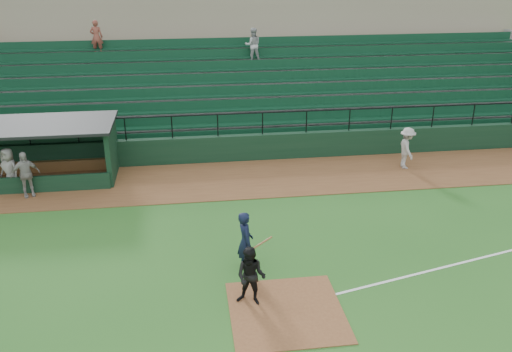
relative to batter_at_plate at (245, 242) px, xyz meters
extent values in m
plane|color=#265C1E|center=(0.83, -1.18, -0.96)|extent=(90.00, 90.00, 0.00)
cube|color=brown|center=(0.83, 6.82, -0.94)|extent=(40.00, 4.00, 0.03)
cube|color=brown|center=(0.83, -2.18, -0.94)|extent=(3.00, 3.00, 0.03)
cube|color=black|center=(0.83, 9.02, -0.36)|extent=(36.00, 0.35, 1.20)
cylinder|color=black|center=(0.83, 9.02, 1.24)|extent=(36.00, 0.06, 0.06)
cube|color=slate|center=(0.83, 13.92, 0.84)|extent=(36.00, 9.00, 3.60)
cube|color=#103C24|center=(0.83, 13.42, 1.29)|extent=(34.56, 8.00, 4.05)
cube|color=gray|center=(0.83, 20.42, 2.24)|extent=(38.00, 3.00, 6.40)
cube|color=slate|center=(0.83, 18.42, 2.74)|extent=(36.00, 2.00, 0.20)
imported|color=#BCBCBC|center=(2.27, 15.72, 3.10)|extent=(0.88, 0.69, 1.82)
imported|color=brown|center=(-6.09, 16.72, 3.54)|extent=(0.66, 0.43, 1.80)
cube|color=black|center=(-8.92, 9.22, 0.19)|extent=(8.50, 0.20, 2.30)
cube|color=black|center=(-4.67, 7.92, 0.19)|extent=(0.20, 2.60, 2.30)
cube|color=olive|center=(-8.92, 8.82, -0.71)|extent=(7.65, 0.40, 0.50)
imported|color=black|center=(0.00, 0.00, 0.00)|extent=(0.53, 0.74, 1.91)
cylinder|color=olive|center=(0.40, -0.20, -0.01)|extent=(0.79, 0.34, 0.35)
imported|color=black|center=(-0.05, -1.68, -0.10)|extent=(1.02, 0.92, 1.70)
imported|color=#A9A39E|center=(7.86, 7.09, -0.02)|extent=(0.74, 1.21, 1.82)
imported|color=#9E9993|center=(-7.74, 6.24, -0.02)|extent=(1.15, 0.82, 1.82)
imported|color=gray|center=(-8.50, 6.90, -0.05)|extent=(1.03, 0.93, 1.76)
camera|label=1|loc=(-1.54, -13.68, 7.93)|focal=37.71mm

